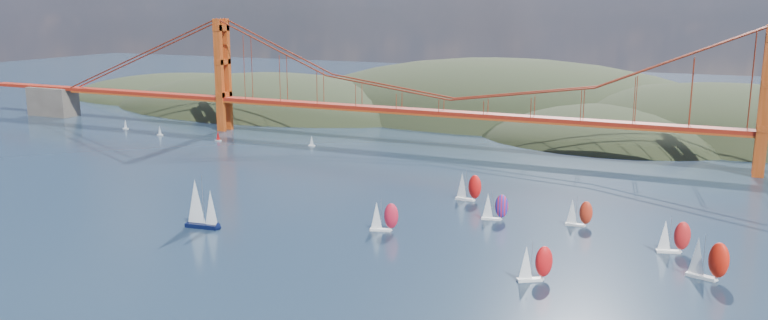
% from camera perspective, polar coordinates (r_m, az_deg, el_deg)
% --- Properties ---
extents(ground, '(1200.00, 1200.00, 0.00)m').
position_cam_1_polar(ground, '(174.62, -15.41, -9.63)').
color(ground, black).
rests_on(ground, ground).
extents(headlands, '(725.00, 225.00, 96.00)m').
position_cam_1_polar(headlands, '(412.92, 15.64, 0.98)').
color(headlands, black).
rests_on(headlands, ground).
extents(bridge, '(552.00, 12.00, 55.00)m').
position_cam_1_polar(bridge, '(323.27, 4.97, 6.46)').
color(bridge, maroon).
rests_on(bridge, ground).
extents(sloop_navy, '(10.30, 6.23, 15.57)m').
position_cam_1_polar(sloop_navy, '(218.15, -13.83, -3.30)').
color(sloop_navy, black).
rests_on(sloop_navy, ground).
extents(racer_0, '(8.27, 4.69, 9.27)m').
position_cam_1_polar(racer_0, '(209.38, -0.04, -4.29)').
color(racer_0, white).
rests_on(racer_0, ground).
extents(racer_1, '(8.24, 6.68, 9.42)m').
position_cam_1_polar(racer_1, '(176.30, 11.40, -7.67)').
color(racer_1, white).
rests_on(racer_1, ground).
extents(racer_2, '(9.60, 5.89, 10.74)m').
position_cam_1_polar(racer_2, '(189.02, 23.42, -6.90)').
color(racer_2, white).
rests_on(racer_2, ground).
extents(racer_3, '(7.50, 3.11, 8.58)m').
position_cam_1_polar(racer_3, '(221.17, 14.61, -3.89)').
color(racer_3, silver).
rests_on(racer_3, ground).
extents(racer_4, '(8.48, 5.20, 9.49)m').
position_cam_1_polar(racer_4, '(205.31, 21.17, -5.43)').
color(racer_4, silver).
rests_on(racer_4, ground).
extents(racer_5, '(8.78, 3.87, 9.96)m').
position_cam_1_polar(racer_5, '(242.55, 6.42, -2.02)').
color(racer_5, white).
rests_on(racer_5, ground).
extents(racer_rwb, '(7.94, 4.12, 8.91)m').
position_cam_1_polar(racer_rwb, '(222.27, 8.41, -3.50)').
color(racer_rwb, silver).
rests_on(racer_rwb, ground).
extents(distant_boat_0, '(3.00, 2.00, 4.70)m').
position_cam_1_polar(distant_boat_0, '(400.07, -19.10, 2.59)').
color(distant_boat_0, silver).
rests_on(distant_boat_0, ground).
extents(distant_boat_1, '(3.00, 2.00, 4.70)m').
position_cam_1_polar(distant_boat_1, '(375.51, -16.72, 2.17)').
color(distant_boat_1, silver).
rests_on(distant_boat_1, ground).
extents(distant_boat_2, '(3.00, 2.00, 4.70)m').
position_cam_1_polar(distant_boat_2, '(353.69, -12.53, 1.81)').
color(distant_boat_2, silver).
rests_on(distant_boat_2, ground).
extents(distant_boat_3, '(3.00, 2.00, 4.70)m').
position_cam_1_polar(distant_boat_3, '(334.38, -5.54, 1.46)').
color(distant_boat_3, silver).
rests_on(distant_boat_3, ground).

